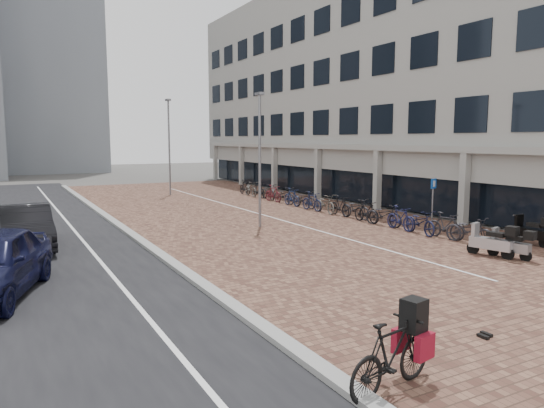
{
  "coord_description": "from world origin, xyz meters",
  "views": [
    {
      "loc": [
        -9.67,
        -12.0,
        3.9
      ],
      "look_at": [
        0.0,
        6.0,
        1.3
      ],
      "focal_mm": 33.53,
      "sensor_mm": 36.0,
      "label": 1
    }
  ],
  "objects": [
    {
      "name": "ground",
      "position": [
        0.0,
        0.0,
        0.0
      ],
      "size": [
        140.0,
        140.0,
        0.0
      ],
      "primitive_type": "plane",
      "color": "#474442",
      "rests_on": "ground"
    },
    {
      "name": "plaza_brick",
      "position": [
        2.0,
        12.0,
        0.01
      ],
      "size": [
        14.5,
        42.0,
        0.04
      ],
      "primitive_type": "cube",
      "color": "brown",
      "rests_on": "ground"
    },
    {
      "name": "street_asphalt",
      "position": [
        -9.0,
        12.0,
        0.01
      ],
      "size": [
        8.0,
        50.0,
        0.03
      ],
      "primitive_type": "cube",
      "color": "black",
      "rests_on": "ground"
    },
    {
      "name": "curb",
      "position": [
        -5.1,
        12.0,
        0.07
      ],
      "size": [
        0.35,
        42.0,
        0.14
      ],
      "primitive_type": "cube",
      "color": "gray",
      "rests_on": "ground"
    },
    {
      "name": "lane_line",
      "position": [
        -7.0,
        12.0,
        0.02
      ],
      "size": [
        0.12,
        44.0,
        0.0
      ],
      "primitive_type": "cube",
      "color": "white",
      "rests_on": "street_asphalt"
    },
    {
      "name": "parking_line",
      "position": [
        2.2,
        12.0,
        0.04
      ],
      "size": [
        0.1,
        30.0,
        0.0
      ],
      "primitive_type": "cube",
      "color": "white",
      "rests_on": "plaza_brick"
    },
    {
      "name": "office_building",
      "position": [
        12.97,
        16.0,
        8.44
      ],
      "size": [
        8.4,
        40.0,
        15.0
      ],
      "color": "gray",
      "rests_on": "ground"
    },
    {
      "name": "car_dark",
      "position": [
        -8.95,
        7.97,
        0.78
      ],
      "size": [
        1.65,
        4.73,
        1.56
      ],
      "primitive_type": "imported",
      "rotation": [
        0.0,
        0.0,
        0.0
      ],
      "color": "black",
      "rests_on": "ground"
    },
    {
      "name": "hero_bike",
      "position": [
        -4.5,
        -6.29,
        0.61
      ],
      "size": [
        2.03,
        0.94,
        1.38
      ],
      "rotation": [
        0.0,
        0.0,
        1.78
      ],
      "color": "black",
      "rests_on": "ground"
    },
    {
      "name": "shoes",
      "position": [
        -1.41,
        -5.55,
        0.04
      ],
      "size": [
        0.33,
        0.27,
        0.08
      ],
      "primitive_type": null,
      "rotation": [
        0.0,
        0.0,
        0.0
      ],
      "color": "black",
      "rests_on": "ground"
    },
    {
      "name": "scooter_front",
      "position": [
        4.61,
        -0.85,
        0.56
      ],
      "size": [
        0.89,
        1.71,
        1.13
      ],
      "primitive_type": null,
      "rotation": [
        0.0,
        0.0,
        0.24
      ],
      "color": "#BABAC0",
      "rests_on": "ground"
    },
    {
      "name": "scooter_mid",
      "position": [
        7.5,
        -0.29,
        0.56
      ],
      "size": [
        0.62,
        1.66,
        1.12
      ],
      "primitive_type": null,
      "rotation": [
        0.0,
        0.0,
        -0.07
      ],
      "color": "black",
      "rests_on": "ground"
    },
    {
      "name": "scooter_back",
      "position": [
        4.93,
        -1.33,
        0.51
      ],
      "size": [
        0.79,
        1.54,
        1.01
      ],
      "primitive_type": null,
      "rotation": [
        0.0,
        0.0,
        0.23
      ],
      "color": "gray",
      "rests_on": "ground"
    },
    {
      "name": "parking_sign",
      "position": [
        7.5,
        4.6,
        1.42
      ],
      "size": [
        0.44,
        0.17,
        2.16
      ],
      "rotation": [
        0.0,
        0.0,
        0.29
      ],
      "color": "slate",
      "rests_on": "ground"
    },
    {
      "name": "lamp_near",
      "position": [
        0.41,
        7.9,
        2.93
      ],
      "size": [
        0.12,
        0.12,
        5.86
      ],
      "primitive_type": "cylinder",
      "color": "gray",
      "rests_on": "ground"
    },
    {
      "name": "lamp_far",
      "position": [
        0.83,
        22.7,
        3.3
      ],
      "size": [
        0.12,
        0.12,
        6.61
      ],
      "primitive_type": "cylinder",
      "color": "gray",
      "rests_on": "ground"
    },
    {
      "name": "bike_row",
      "position": [
        5.56,
        10.65,
        0.52
      ],
      "size": [
        1.22,
        21.45,
        1.05
      ],
      "color": "#222227",
      "rests_on": "ground"
    }
  ]
}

